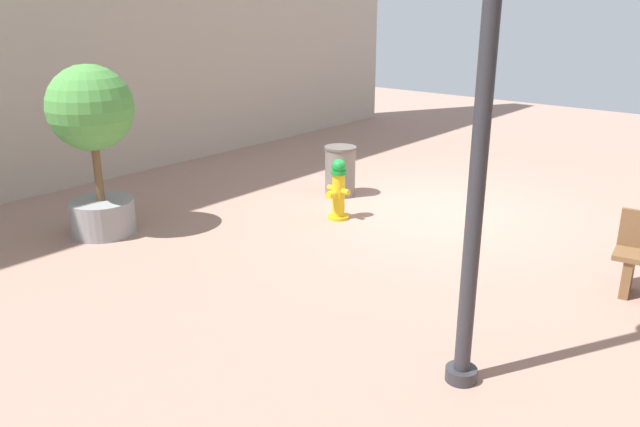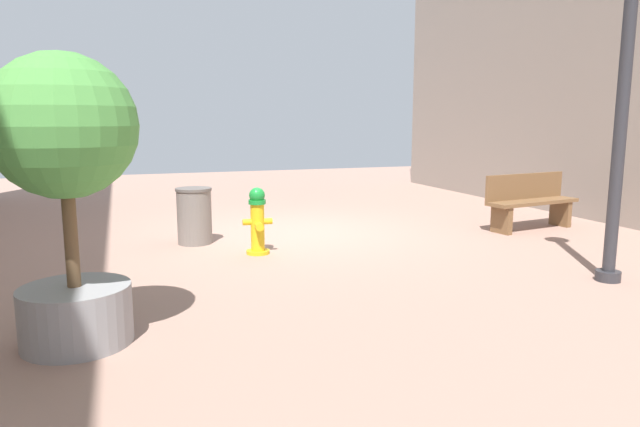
% 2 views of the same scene
% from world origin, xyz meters
% --- Properties ---
extents(ground_plane, '(23.40, 23.40, 0.00)m').
position_xyz_m(ground_plane, '(0.00, 0.00, 0.00)').
color(ground_plane, '#9E7A6B').
extents(fire_hydrant, '(0.42, 0.39, 0.94)m').
position_xyz_m(fire_hydrant, '(0.91, 1.27, 0.47)').
color(fire_hydrant, gold).
rests_on(fire_hydrant, ground_plane).
extents(planter_tree, '(1.16, 1.16, 2.39)m').
position_xyz_m(planter_tree, '(3.09, 3.94, 1.49)').
color(planter_tree, gray).
rests_on(planter_tree, ground_plane).
extents(street_lamp, '(0.36, 0.36, 4.27)m').
position_xyz_m(street_lamp, '(-2.63, 3.97, 2.63)').
color(street_lamp, '#2D2D33').
rests_on(street_lamp, ground_plane).
extents(trash_bin, '(0.54, 0.54, 0.85)m').
position_xyz_m(trash_bin, '(1.66, 0.28, 0.43)').
color(trash_bin, slate).
rests_on(trash_bin, ground_plane).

